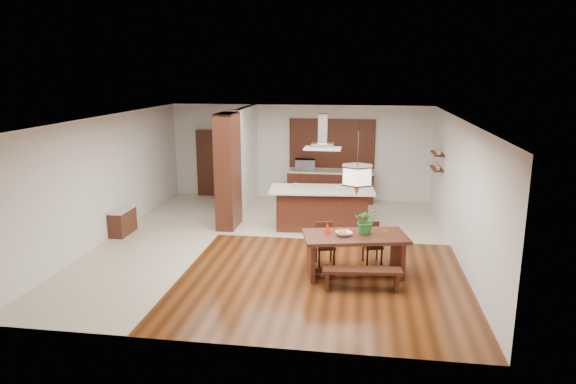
% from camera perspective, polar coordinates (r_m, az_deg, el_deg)
% --- Properties ---
extents(room_shell, '(9.00, 9.04, 2.92)m').
position_cam_1_polar(room_shell, '(11.40, -1.50, 4.02)').
color(room_shell, '#3B1C0A').
rests_on(room_shell, ground).
extents(tile_hallway, '(2.50, 9.00, 0.01)m').
position_cam_1_polar(tile_hallway, '(12.65, -13.86, -5.03)').
color(tile_hallway, beige).
rests_on(tile_hallway, ground).
extents(tile_kitchen, '(5.50, 4.00, 0.01)m').
position_cam_1_polar(tile_kitchen, '(14.15, 5.29, -2.73)').
color(tile_kitchen, beige).
rests_on(tile_kitchen, ground).
extents(soffit_band, '(8.00, 9.00, 0.02)m').
position_cam_1_polar(soffit_band, '(11.30, -1.52, 8.15)').
color(soffit_band, '#381B0E').
rests_on(soffit_band, room_shell).
extents(partition_pier, '(0.45, 1.00, 2.90)m').
position_cam_1_polar(partition_pier, '(12.96, -6.69, 2.32)').
color(partition_pier, black).
rests_on(partition_pier, ground).
extents(partition_stub, '(0.18, 2.40, 2.90)m').
position_cam_1_polar(partition_stub, '(14.97, -4.62, 3.84)').
color(partition_stub, silver).
rests_on(partition_stub, ground).
extents(hallway_console, '(0.37, 0.88, 0.63)m').
position_cam_1_polar(hallway_console, '(13.16, -17.90, -3.17)').
color(hallway_console, black).
rests_on(hallway_console, ground).
extents(hallway_doorway, '(1.10, 0.20, 2.10)m').
position_cam_1_polar(hallway_doorway, '(16.41, -8.17, 3.17)').
color(hallway_doorway, black).
rests_on(hallway_doorway, ground).
extents(rear_counter, '(2.60, 0.62, 0.95)m').
position_cam_1_polar(rear_counter, '(15.69, 4.76, 0.66)').
color(rear_counter, black).
rests_on(rear_counter, ground).
extents(kitchen_window, '(2.60, 0.08, 1.50)m').
position_cam_1_polar(kitchen_window, '(15.72, 4.91, 5.40)').
color(kitchen_window, brown).
rests_on(kitchen_window, room_shell).
extents(shelf_lower, '(0.26, 0.90, 0.04)m').
position_cam_1_polar(shelf_lower, '(14.05, 16.18, 2.52)').
color(shelf_lower, black).
rests_on(shelf_lower, room_shell).
extents(shelf_upper, '(0.26, 0.90, 0.04)m').
position_cam_1_polar(shelf_upper, '(13.98, 16.28, 4.13)').
color(shelf_upper, black).
rests_on(shelf_upper, room_shell).
extents(dining_table, '(2.14, 1.38, 0.82)m').
position_cam_1_polar(dining_table, '(10.07, 7.44, -5.91)').
color(dining_table, black).
rests_on(dining_table, ground).
extents(dining_bench, '(1.46, 0.45, 0.40)m').
position_cam_1_polar(dining_bench, '(9.56, 8.20, -9.59)').
color(dining_bench, black).
rests_on(dining_bench, ground).
extents(dining_chair_left, '(0.47, 0.47, 0.87)m').
position_cam_1_polar(dining_chair_left, '(10.61, 4.15, -5.81)').
color(dining_chair_left, black).
rests_on(dining_chair_left, ground).
extents(dining_chair_right, '(0.47, 0.47, 0.85)m').
position_cam_1_polar(dining_chair_right, '(10.79, 9.37, -5.68)').
color(dining_chair_right, black).
rests_on(dining_chair_right, ground).
extents(pendant_lantern, '(0.64, 0.64, 1.31)m').
position_cam_1_polar(pendant_lantern, '(9.66, 7.73, 3.32)').
color(pendant_lantern, beige).
rests_on(pendant_lantern, room_shell).
extents(foliage_plant, '(0.49, 0.43, 0.51)m').
position_cam_1_polar(foliage_plant, '(10.03, 8.68, -3.18)').
color(foliage_plant, '#246C27').
rests_on(foliage_plant, dining_table).
extents(fruit_bowl, '(0.40, 0.40, 0.07)m').
position_cam_1_polar(fruit_bowl, '(9.92, 6.22, -4.62)').
color(fruit_bowl, beige).
rests_on(fruit_bowl, dining_table).
extents(napkin_cone, '(0.19, 0.19, 0.22)m').
position_cam_1_polar(napkin_cone, '(9.98, 4.39, -4.02)').
color(napkin_cone, '#A7240B').
rests_on(napkin_cone, dining_table).
extents(gold_ornament, '(0.08, 0.08, 0.11)m').
position_cam_1_polar(gold_ornament, '(9.98, 10.71, -4.57)').
color(gold_ornament, gold).
rests_on(gold_ornament, dining_table).
extents(kitchen_island, '(2.64, 1.32, 1.06)m').
position_cam_1_polar(kitchen_island, '(12.92, 3.77, -1.79)').
color(kitchen_island, black).
rests_on(kitchen_island, ground).
extents(range_hood, '(0.90, 0.55, 0.87)m').
position_cam_1_polar(range_hood, '(12.56, 3.91, 6.72)').
color(range_hood, silver).
rests_on(range_hood, room_shell).
extents(island_cup, '(0.13, 0.13, 0.09)m').
position_cam_1_polar(island_cup, '(12.65, 5.51, 0.45)').
color(island_cup, white).
rests_on(island_cup, kitchen_island).
extents(microwave, '(0.65, 0.48, 0.33)m').
position_cam_1_polar(microwave, '(15.67, 1.90, 3.07)').
color(microwave, silver).
rests_on(microwave, rear_counter).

